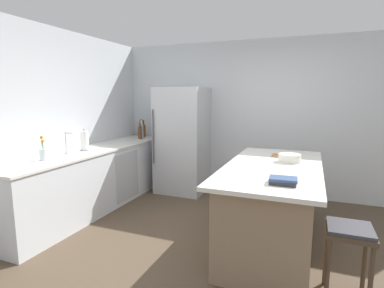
% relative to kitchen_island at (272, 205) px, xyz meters
% --- Properties ---
extents(ground_plane, '(7.20, 7.20, 0.00)m').
position_rel_kitchen_island_xyz_m(ground_plane, '(-0.53, -0.36, -0.47)').
color(ground_plane, '#4C3D2D').
extents(wall_rear, '(6.00, 0.10, 2.60)m').
position_rel_kitchen_island_xyz_m(wall_rear, '(-0.53, 1.89, 0.83)').
color(wall_rear, silver).
rests_on(wall_rear, ground_plane).
extents(wall_left, '(0.10, 6.00, 2.60)m').
position_rel_kitchen_island_xyz_m(wall_left, '(-2.98, -0.36, 0.83)').
color(wall_left, silver).
rests_on(wall_left, ground_plane).
extents(counter_run_left, '(0.68, 3.13, 0.91)m').
position_rel_kitchen_island_xyz_m(counter_run_left, '(-2.60, 0.19, -0.01)').
color(counter_run_left, silver).
rests_on(counter_run_left, ground_plane).
extents(kitchen_island, '(1.00, 2.10, 0.93)m').
position_rel_kitchen_island_xyz_m(kitchen_island, '(0.00, 0.00, 0.00)').
color(kitchen_island, '#8E755B').
rests_on(kitchen_island, ground_plane).
extents(refrigerator, '(0.82, 0.76, 1.82)m').
position_rel_kitchen_island_xyz_m(refrigerator, '(-1.72, 1.48, 0.44)').
color(refrigerator, '#B7BABF').
rests_on(refrigerator, ground_plane).
extents(bar_stool, '(0.36, 0.36, 0.64)m').
position_rel_kitchen_island_xyz_m(bar_stool, '(0.70, -0.72, 0.05)').
color(bar_stool, '#473828').
rests_on(bar_stool, ground_plane).
extents(sink_faucet, '(0.15, 0.05, 0.30)m').
position_rel_kitchen_island_xyz_m(sink_faucet, '(-2.65, -0.25, 0.60)').
color(sink_faucet, silver).
rests_on(sink_faucet, counter_run_left).
extents(flower_vase, '(0.09, 0.09, 0.30)m').
position_rel_kitchen_island_xyz_m(flower_vase, '(-2.61, -0.67, 0.53)').
color(flower_vase, silver).
rests_on(flower_vase, counter_run_left).
extents(paper_towel_roll, '(0.14, 0.14, 0.31)m').
position_rel_kitchen_island_xyz_m(paper_towel_roll, '(-2.62, 0.05, 0.57)').
color(paper_towel_roll, gray).
rests_on(paper_towel_roll, counter_run_left).
extents(whiskey_bottle, '(0.07, 0.07, 0.32)m').
position_rel_kitchen_island_xyz_m(whiskey_bottle, '(-2.60, 1.64, 0.57)').
color(whiskey_bottle, brown).
rests_on(whiskey_bottle, counter_run_left).
extents(soda_bottle, '(0.07, 0.07, 0.34)m').
position_rel_kitchen_island_xyz_m(soda_bottle, '(-2.58, 1.54, 0.57)').
color(soda_bottle, silver).
rests_on(soda_bottle, counter_run_left).
extents(vinegar_bottle, '(0.05, 0.05, 0.34)m').
position_rel_kitchen_island_xyz_m(vinegar_bottle, '(-2.55, 1.45, 0.57)').
color(vinegar_bottle, '#994C23').
rests_on(vinegar_bottle, counter_run_left).
extents(syrup_bottle, '(0.07, 0.07, 0.29)m').
position_rel_kitchen_island_xyz_m(syrup_bottle, '(-2.51, 1.36, 0.56)').
color(syrup_bottle, '#5B3319').
rests_on(syrup_bottle, counter_run_left).
extents(cookbook_stack, '(0.24, 0.18, 0.06)m').
position_rel_kitchen_island_xyz_m(cookbook_stack, '(0.16, -0.69, 0.49)').
color(cookbook_stack, '#2D2D33').
rests_on(cookbook_stack, kitchen_island).
extents(mixing_bowl, '(0.25, 0.25, 0.09)m').
position_rel_kitchen_island_xyz_m(mixing_bowl, '(0.15, 0.25, 0.50)').
color(mixing_bowl, silver).
rests_on(mixing_bowl, kitchen_island).
extents(cutting_board, '(0.34, 0.20, 0.02)m').
position_rel_kitchen_island_xyz_m(cutting_board, '(0.09, 0.55, 0.47)').
color(cutting_board, '#9E7042').
rests_on(cutting_board, kitchen_island).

